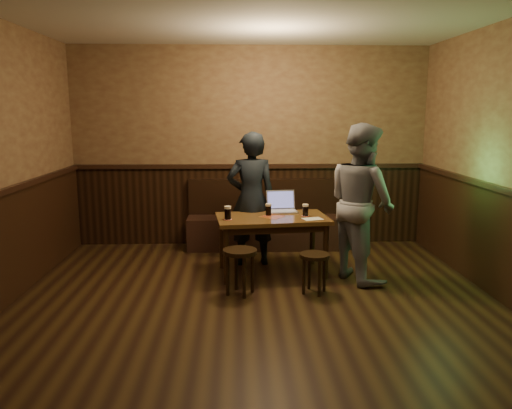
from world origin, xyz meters
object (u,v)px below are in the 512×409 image
Objects in this scene: pint_left at (228,213)px; pint_mid at (268,210)px; stool_left at (240,259)px; stool_right at (315,262)px; person_grey at (361,202)px; laptop at (282,206)px; pint_right at (305,210)px; bench at (266,225)px; person_suit at (251,199)px; pub_table at (272,224)px.

pint_mid is at bearing 22.90° from pint_left.
stool_left is 0.79m from stool_right.
pint_left is 0.09× the size of person_grey.
laptop is at bearing 62.15° from stool_left.
pint_right is at bearing 47.81° from person_grey.
bench is at bearing 87.90° from pint_mid.
pint_right is (0.39, -1.16, 0.45)m from bench.
pint_left is at bearing -111.32° from bench.
person_grey reaches higher than pint_left.
pint_mid reaches higher than pint_right.
stool_left is 3.34× the size of pint_mid.
pint_mid is 0.38× the size of laptop.
laptop is at bearing 131.43° from pint_right.
bench is at bearing 92.09° from laptop.
person_grey reaches higher than stool_left.
bench is 1.80m from person_grey.
person_suit reaches higher than pint_right.
pint_mid is at bearing 121.18° from stool_right.
pint_mid is at bearing 114.57° from person_suit.
bench is 1.21m from pub_table.
pint_left is at bearing -171.25° from pub_table.
laptop is (0.14, 0.31, 0.16)m from pub_table.
stool_left is 0.89m from pint_mid.
pint_left is (-0.13, 0.53, 0.38)m from stool_left.
person_grey is (1.51, -0.06, 0.12)m from pint_left.
laptop is at bearing 54.48° from pint_mid.
stool_right is 2.96× the size of pint_mid.
bench is at bearing 108.72° from pint_right.
stool_left is (-0.38, -0.67, -0.21)m from pub_table.
pint_mid is 0.31m from laptop.
laptop is (-0.25, 0.29, -0.01)m from pint_right.
pint_mid is 0.43m from pint_right.
pint_mid is (0.34, 0.73, 0.37)m from stool_left.
stool_left is at bearing -101.65° from bench.
pub_table is 3.52× the size of laptop.
pint_right reaches higher than stool_left.
pint_left is 0.41× the size of laptop.
stool_right is 1.34m from person_suit.
person_suit is at bearing 114.24° from pub_table.
bench reaches higher than pint_right.
pub_table is 0.42m from pint_right.
bench is 1.89m from stool_left.
bench is at bearing 13.99° from person_grey.
stool_right is 0.93m from person_grey.
pub_table is 9.44× the size of pint_right.
stool_left is 0.67m from pint_left.
person_grey is (1.23, -0.60, 0.06)m from person_suit.
stool_right is at bearing -58.82° from pint_mid.
bench reaches higher than stool_left.
pint_left is at bearing -152.31° from laptop.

